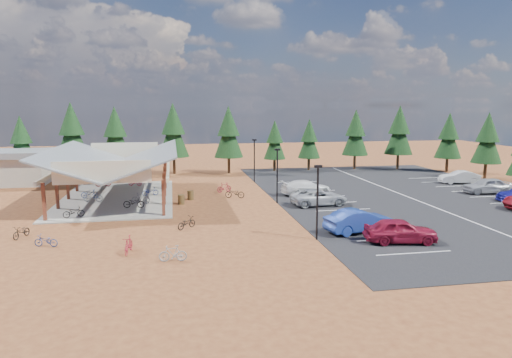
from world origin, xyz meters
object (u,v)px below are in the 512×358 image
bike_2 (90,194)px  car_0 (400,230)px  bike_10 (46,241)px  car_1 (359,221)px  bike_15 (224,187)px  car_3 (306,187)px  bike_pavilion (116,160)px  car_8 (487,186)px  bike_7 (135,182)px  trash_bin_0 (181,200)px  bike_1 (93,196)px  bike_13 (173,253)px  bike_8 (21,232)px  bike_3 (103,182)px  car_2 (319,197)px  bike_6 (150,191)px  trash_bin_1 (190,195)px  bike_16 (235,193)px  lamp_post_0 (318,197)px  lamp_post_2 (254,157)px  car_9 (459,177)px  bike_12 (186,223)px  bike_11 (129,245)px  bike_4 (134,202)px  lamp_post_1 (277,172)px  bike_0 (74,212)px  bike_5 (141,198)px  outbuilding (3,167)px

bike_2 → car_0: 29.59m
bike_10 → car_1: bearing=103.7°
bike_15 → car_3: 8.65m
bike_pavilion → car_8: size_ratio=4.05×
bike_7 → trash_bin_0: bearing=-139.2°
bike_pavilion → bike_10: (-2.80, -15.37, -3.41)m
bike_1 → bike_13: bearing=-147.6°
bike_8 → car_1: size_ratio=0.33×
bike_3 → bike_8: (-2.71, -19.52, -0.17)m
car_2 → car_3: car_3 is taller
bike_6 → car_0: 25.65m
trash_bin_0 → bike_13: (-0.82, -15.83, 0.04)m
trash_bin_1 → bike_8: 16.26m
bike_7 → bike_16: bearing=-114.0°
lamp_post_0 → lamp_post_2: same height
bike_15 → car_9: 27.68m
bike_8 → car_3: bearing=44.9°
bike_12 → bike_16: 11.79m
bike_1 → bike_6: bike_1 is taller
bike_11 → car_0: 17.67m
lamp_post_0 → trash_bin_1: lamp_post_0 is taller
bike_6 → bike_8: (-8.12, -13.28, -0.09)m
bike_8 → bike_10: size_ratio=1.08×
car_3 → bike_11: bearing=129.1°
bike_16 → car_0: 18.98m
lamp_post_0 → bike_3: size_ratio=3.01×
bike_13 → bike_4: bearing=-164.1°
lamp_post_2 → car_8: bearing=-27.1°
bike_7 → car_3: (17.61, -8.19, 0.22)m
trash_bin_0 → bike_16: bearing=20.5°
bike_3 → bike_15: bike_3 is taller
bike_pavilion → lamp_post_1: size_ratio=3.77×
bike_16 → trash_bin_1: bearing=-71.1°
car_9 → bike_16: bearing=-72.0°
bike_0 → bike_1: bearing=-23.9°
bike_5 → car_9: car_9 is taller
car_8 → car_0: bearing=-46.3°
lamp_post_1 → bike_3: size_ratio=3.01×
car_1 → bike_1: bearing=44.2°
outbuilding → bike_8: outbuilding is taller
bike_1 → bike_5: (4.49, -1.61, -0.04)m
car_8 → bike_15: bearing=-98.2°
bike_0 → car_8: car_8 is taller
outbuilding → bike_3: bearing=-20.5°
outbuilding → bike_5: (16.45, -14.40, -1.41)m
bike_5 → bike_16: 9.07m
outbuilding → car_9: bearing=-10.3°
lamp_post_2 → car_3: 9.82m
lamp_post_0 → bike_15: bearing=103.1°
bike_pavilion → outbuilding: bearing=141.8°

